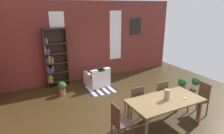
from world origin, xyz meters
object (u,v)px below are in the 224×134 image
bookshelf_tall (54,59)px  dining_table (165,102)px  dining_chair_far_left (135,100)px  dining_chair_head_right (201,98)px  dining_chair_far_right (160,94)px  dining_chair_head_left (120,122)px  potted_plant_by_shelf (196,83)px  potted_plant_window (62,87)px  vase_on_table (167,95)px  potted_plant_corner (182,84)px  armchair_white (97,79)px

bookshelf_tall → dining_table: bearing=-64.6°
dining_chair_far_left → dining_chair_head_right: bearing=-22.0°
dining_chair_far_right → dining_chair_head_left: bearing=-158.0°
dining_table → potted_plant_by_shelf: 3.02m
potted_plant_window → dining_chair_far_right: bearing=-45.5°
vase_on_table → potted_plant_corner: bearing=34.5°
bookshelf_tall → potted_plant_by_shelf: bookshelf_tall is taller
dining_chair_far_left → dining_chair_far_right: 0.87m
dining_chair_head_left → potted_plant_corner: dining_chair_head_left is taller
vase_on_table → bookshelf_tall: 4.50m
dining_chair_far_left → bookshelf_tall: bookshelf_tall is taller
potted_plant_by_shelf → potted_plant_window: potted_plant_window is taller
dining_chair_head_right → dining_chair_far_left: size_ratio=1.00×
potted_plant_window → armchair_white: bearing=8.9°
dining_chair_head_left → potted_plant_window: dining_chair_head_left is taller
bookshelf_tall → armchair_white: size_ratio=2.57×
dining_chair_far_left → vase_on_table: bearing=-56.7°
armchair_white → potted_plant_corner: (2.67, -1.84, -0.04)m
dining_chair_head_left → dining_chair_head_right: bearing=-0.1°
vase_on_table → potted_plant_corner: (2.16, 1.49, -0.65)m
dining_table → dining_chair_head_left: 1.35m
bookshelf_tall → potted_plant_window: bookshelf_tall is taller
armchair_white → dining_table: bearing=-81.9°
dining_chair_far_left → dining_chair_far_right: same height
dining_chair_far_left → potted_plant_corner: 2.76m
dining_chair_far_left → potted_plant_window: size_ratio=1.95×
vase_on_table → potted_plant_corner: size_ratio=0.59×
dining_table → dining_chair_head_right: bearing=-0.2°
bookshelf_tall → potted_plant_corner: 4.93m
dining_chair_far_right → armchair_white: dining_chair_far_right is taller
vase_on_table → potted_plant_window: size_ratio=0.56×
potted_plant_by_shelf → potted_plant_window: size_ratio=0.96×
dining_chair_head_right → armchair_white: size_ratio=1.08×
dining_chair_head_right → bookshelf_tall: 5.23m
vase_on_table → potted_plant_corner: vase_on_table is taller
vase_on_table → potted_plant_by_shelf: size_ratio=0.58×
potted_plant_by_shelf → potted_plant_corner: potted_plant_by_shelf is taller
vase_on_table → dining_chair_far_left: vase_on_table is taller
bookshelf_tall → potted_plant_window: (0.00, -0.94, -0.82)m
bookshelf_tall → armchair_white: bearing=-26.3°
vase_on_table → potted_plant_corner: 2.71m
dining_chair_head_left → dining_table: bearing=0.1°
dining_chair_far_right → potted_plant_window: dining_chair_far_right is taller
dining_chair_head_left → potted_plant_window: size_ratio=1.95×
dining_table → dining_chair_far_right: dining_chair_far_right is taller
vase_on_table → armchair_white: bearing=98.6°
dining_chair_head_left → potted_plant_window: 3.17m
vase_on_table → dining_table: bearing=180.0°
dining_chair_far_left → dining_table: bearing=-58.5°
bookshelf_tall → dining_chair_far_left: bearing=-66.0°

